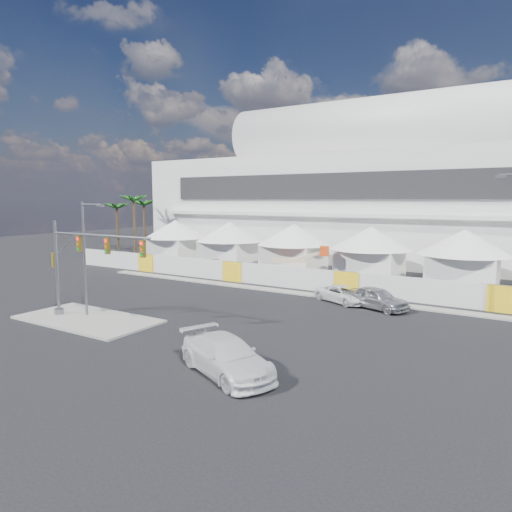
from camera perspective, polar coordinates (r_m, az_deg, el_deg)
The scene contains 13 objects.
ground at distance 31.30m, azimuth -9.02°, elevation -8.24°, with size 160.00×160.00×0.00m, color black.
median_island at distance 33.54m, azimuth -20.30°, elevation -7.43°, with size 10.00×5.00×0.15m, color gray.
stadium at distance 65.23m, azimuth 22.19°, elevation 7.69°, with size 80.00×24.80×21.98m.
tent_row at distance 50.86m, azimuth 9.30°, elevation 1.30°, with size 53.40×8.40×5.40m.
hoarding_fence at distance 40.40m, azimuth 11.27°, elevation -3.33°, with size 70.00×0.25×2.00m, color silver.
palm_cluster at distance 74.66m, azimuth -13.82°, elevation 5.91°, with size 10.60×10.60×8.55m.
sedan_silver at distance 35.66m, azimuth 14.88°, elevation -5.10°, with size 4.93×1.98×1.68m, color #ABACB0.
pickup_curb at distance 37.28m, azimuth 10.81°, elevation -4.72°, with size 4.80×2.21×1.33m, color white.
pickup_near at distance 22.09m, azimuth -3.73°, elevation -12.40°, with size 6.06×2.46×1.76m, color silver.
lot_car_c at distance 51.51m, azimuth -4.52°, elevation -1.35°, with size 4.49×1.83×1.30m, color #9A999E.
traffic_mast at distance 33.06m, azimuth -21.58°, elevation -0.95°, with size 9.45×0.64×6.62m.
streetlight_median at distance 33.55m, azimuth -20.46°, elevation 0.60°, with size 2.19×0.22×7.92m.
boom_lift at distance 46.89m, azimuth 3.50°, elevation -1.82°, with size 7.20×2.69×3.53m.
Camera 1 is at (19.83, -22.76, 8.28)m, focal length 32.00 mm.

